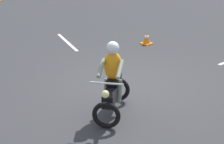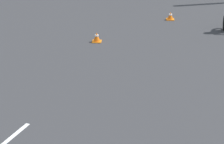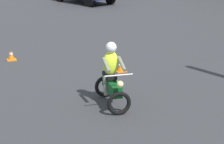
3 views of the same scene
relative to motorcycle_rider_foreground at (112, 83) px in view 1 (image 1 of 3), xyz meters
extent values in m
plane|color=#333335|center=(1.29, 0.85, -0.73)|extent=(120.00, 120.00, 0.00)
torus|color=black|center=(-0.55, -0.41, -0.43)|extent=(0.44, 0.54, 0.60)
torus|color=black|center=(0.49, 0.37, -0.43)|extent=(0.44, 0.54, 0.60)
cube|color=black|center=(-0.03, -0.02, -0.21)|extent=(1.02, 0.86, 0.28)
cube|color=black|center=(0.15, 0.11, 0.01)|extent=(0.60, 0.55, 0.10)
cylinder|color=silver|center=(-0.51, -0.38, 0.27)|extent=(0.45, 0.58, 0.04)
sphere|color=#F2E08C|center=(-0.61, -0.46, 0.09)|extent=(0.22, 0.22, 0.16)
ellipsoid|color=orange|center=(0.07, 0.05, 0.37)|extent=(0.47, 0.49, 0.64)
cylinder|color=slate|center=(-0.29, 0.03, 0.42)|extent=(0.49, 0.40, 0.27)
cylinder|color=slate|center=(-0.05, -0.29, 0.42)|extent=(0.49, 0.40, 0.27)
cylinder|color=slate|center=(-0.03, 0.15, -0.21)|extent=(0.27, 0.24, 0.51)
cylinder|color=slate|center=(0.14, -0.07, -0.21)|extent=(0.27, 0.24, 0.51)
sphere|color=silver|center=(0.04, 0.03, 0.79)|extent=(0.39, 0.39, 0.28)
cube|color=orange|center=(4.02, 2.77, -0.71)|extent=(0.32, 0.32, 0.03)
cone|color=orange|center=(4.02, 2.77, -0.53)|extent=(0.24, 0.24, 0.33)
cylinder|color=white|center=(4.02, 2.77, -0.48)|extent=(0.13, 0.13, 0.05)
cube|color=silver|center=(2.21, 4.61, -0.72)|extent=(0.68, 1.82, 0.01)
camera|label=1|loc=(-5.80, -6.38, 3.85)|focal=70.00mm
camera|label=2|loc=(5.10, -2.94, 4.13)|focal=70.00mm
camera|label=3|loc=(18.39, 9.27, 3.45)|focal=70.00mm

